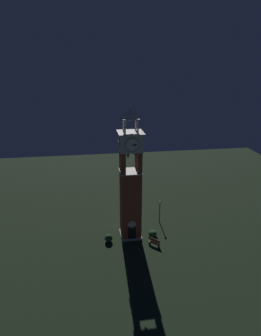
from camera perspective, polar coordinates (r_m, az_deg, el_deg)
ground at (r=43.45m, az=0.00°, el=-12.83°), size 80.00×80.00×0.00m
clock_tower at (r=39.83m, az=-0.00°, el=-3.54°), size 3.28×3.28×18.38m
park_bench at (r=41.26m, az=4.63°, el=-14.06°), size 1.44×1.44×0.95m
lamp_post at (r=45.75m, az=5.66°, el=-7.53°), size 0.36×0.36×3.54m
trash_bin at (r=47.49m, az=1.19°, el=-9.19°), size 0.52×0.52×0.80m
shrub_near_entry at (r=43.18m, az=4.28°, el=-12.44°), size 1.22×1.22×0.87m
shrub_left_of_tower at (r=42.01m, az=-4.24°, el=-13.30°), size 1.07×1.07×1.06m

